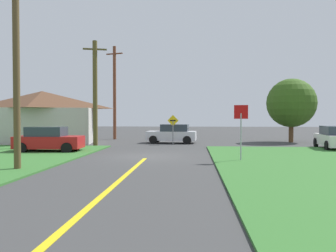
# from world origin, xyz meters

# --- Properties ---
(ground_plane) EXTENTS (120.00, 120.00, 0.00)m
(ground_plane) POSITION_xyz_m (0.00, 0.00, 0.00)
(ground_plane) COLOR #3D3D3D
(lane_stripe_center) EXTENTS (0.20, 14.00, 0.01)m
(lane_stripe_center) POSITION_xyz_m (0.00, -8.00, 0.01)
(lane_stripe_center) COLOR yellow
(lane_stripe_center) RESTS_ON ground
(stop_sign) EXTENTS (0.69, 0.13, 2.84)m
(stop_sign) POSITION_xyz_m (4.98, -1.84, 1.97)
(stop_sign) COLOR #9EA0A8
(stop_sign) RESTS_ON ground
(parked_car_near_building) EXTENTS (4.21, 2.20, 1.62)m
(parked_car_near_building) POSITION_xyz_m (-6.61, 1.85, 0.80)
(parked_car_near_building) COLOR red
(parked_car_near_building) RESTS_ON ground
(car_approaching_junction) EXTENTS (4.32, 2.38, 1.62)m
(car_approaching_junction) POSITION_xyz_m (0.82, 9.87, 0.81)
(car_approaching_junction) COLOR silver
(car_approaching_junction) RESTS_ON ground
(car_on_crossroad) EXTENTS (2.39, 4.55, 1.62)m
(car_on_crossroad) POSITION_xyz_m (12.44, 5.14, 0.81)
(car_on_crossroad) COLOR white
(car_on_crossroad) RESTS_ON ground
(utility_pole_near) EXTENTS (1.80, 0.38, 9.35)m
(utility_pole_near) POSITION_xyz_m (-4.78, -5.39, 4.81)
(utility_pole_near) COLOR brown
(utility_pole_near) RESTS_ON ground
(utility_pole_mid) EXTENTS (1.77, 0.60, 8.09)m
(utility_pole_mid) POSITION_xyz_m (-4.94, 6.50, 4.13)
(utility_pole_mid) COLOR brown
(utility_pole_mid) RESTS_ON ground
(utility_pole_far) EXTENTS (1.76, 0.62, 9.32)m
(utility_pole_far) POSITION_xyz_m (-5.27, 14.39, 4.77)
(utility_pole_far) COLOR brown
(utility_pole_far) RESTS_ON ground
(direction_sign) EXTENTS (0.91, 0.08, 2.41)m
(direction_sign) POSITION_xyz_m (0.97, 8.25, 1.50)
(direction_sign) COLOR slate
(direction_sign) RESTS_ON ground
(oak_tree_left) EXTENTS (4.33, 4.33, 5.66)m
(oak_tree_left) POSITION_xyz_m (11.32, 11.73, 3.49)
(oak_tree_left) COLOR brown
(oak_tree_left) RESTS_ON ground
(barn) EXTENTS (9.82, 7.81, 4.52)m
(barn) POSITION_xyz_m (-10.67, 9.81, 2.26)
(barn) COLOR beige
(barn) RESTS_ON ground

